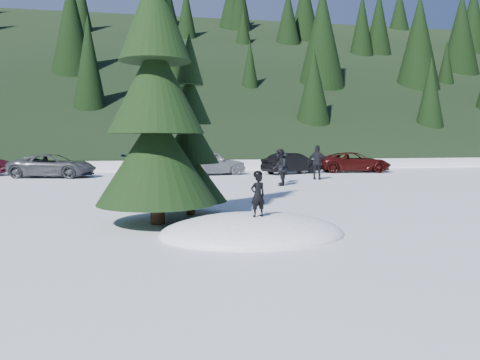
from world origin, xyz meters
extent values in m
plane|color=white|center=(0.00, 0.00, 0.00)|extent=(200.00, 200.00, 0.00)
ellipsoid|color=white|center=(0.00, 0.00, 0.00)|extent=(4.48, 3.52, 0.96)
cylinder|color=black|center=(-2.20, 1.80, 0.70)|extent=(0.38, 0.38, 1.40)
cone|color=black|center=(-2.20, 1.80, 1.79)|extent=(3.20, 3.20, 2.46)
cone|color=black|center=(-2.20, 1.80, 3.65)|extent=(2.54, 2.54, 2.46)
cone|color=black|center=(-2.20, 1.80, 5.51)|extent=(1.88, 1.88, 2.46)
cylinder|color=black|center=(-1.20, 3.20, 0.50)|extent=(0.26, 0.26, 1.00)
cone|color=black|center=(-1.20, 3.20, 1.16)|extent=(2.20, 2.20, 1.52)
cone|color=black|center=(-1.20, 3.20, 2.31)|extent=(1.75, 1.75, 1.52)
cone|color=black|center=(-1.20, 3.20, 3.46)|extent=(1.29, 1.29, 1.52)
cone|color=black|center=(-1.20, 3.20, 4.61)|extent=(0.84, 0.84, 1.52)
imported|color=black|center=(0.06, -0.32, 0.98)|extent=(0.41, 0.32, 1.00)
imported|color=black|center=(3.74, 10.85, 0.88)|extent=(0.89, 1.02, 1.77)
imported|color=black|center=(6.67, 13.62, 0.95)|extent=(1.20, 0.88, 1.90)
imported|color=black|center=(4.17, 12.02, 0.82)|extent=(1.04, 1.22, 1.64)
imported|color=#424448|center=(-7.94, 18.00, 0.67)|extent=(5.26, 3.38, 1.35)
imported|color=black|center=(-1.76, 19.22, 0.67)|extent=(4.96, 3.51, 1.33)
imported|color=gray|center=(1.24, 17.94, 0.76)|extent=(4.79, 2.94, 1.52)
imported|color=black|center=(6.57, 18.01, 0.67)|extent=(4.27, 2.94, 1.33)
imported|color=black|center=(11.12, 18.60, 0.67)|extent=(5.05, 2.85, 1.33)
camera|label=1|loc=(-2.38, -10.77, 2.30)|focal=35.00mm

